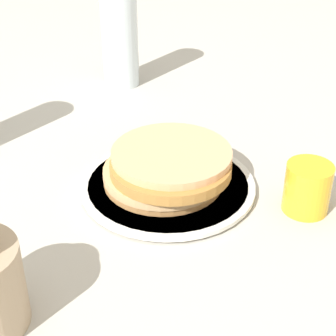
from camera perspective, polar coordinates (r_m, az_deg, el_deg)
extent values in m
plane|color=#BCB7AD|center=(0.88, -1.14, -2.52)|extent=(4.00, 4.00, 0.00)
cylinder|color=silver|center=(0.88, 0.00, -1.87)|extent=(0.25, 0.25, 0.01)
cylinder|color=silver|center=(0.88, 0.00, -1.74)|extent=(0.27, 0.27, 0.01)
cylinder|color=tan|center=(0.88, -0.49, -1.06)|extent=(0.19, 0.19, 0.01)
cylinder|color=#DEAE77|center=(0.87, -0.50, -0.44)|extent=(0.19, 0.19, 0.01)
cylinder|color=#B07A3A|center=(0.86, 0.29, 0.12)|extent=(0.19, 0.19, 0.02)
cylinder|color=#E3A978|center=(0.86, 0.36, 1.43)|extent=(0.19, 0.19, 0.01)
cylinder|color=yellow|center=(0.85, 13.98, -1.98)|extent=(0.07, 0.07, 0.08)
cylinder|color=silver|center=(1.22, -4.93, 13.41)|extent=(0.08, 0.08, 0.23)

